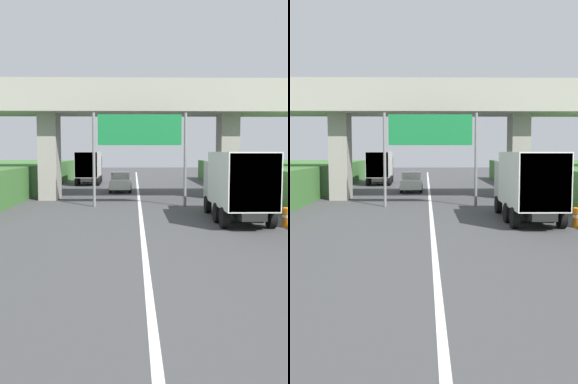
% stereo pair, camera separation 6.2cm
% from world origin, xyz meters
% --- Properties ---
extents(lane_centre_stripe, '(0.20, 98.09, 0.01)m').
position_xyz_m(lane_centre_stripe, '(0.00, 29.05, 0.00)').
color(lane_centre_stripe, white).
rests_on(lane_centre_stripe, ground).
extents(overpass_bridge, '(40.00, 4.80, 8.35)m').
position_xyz_m(overpass_bridge, '(0.00, 36.31, 6.37)').
color(overpass_bridge, '#9E998E').
rests_on(overpass_bridge, ground).
extents(overhead_highway_sign, '(5.88, 0.18, 5.85)m').
position_xyz_m(overhead_highway_sign, '(0.00, 31.74, 4.37)').
color(overhead_highway_sign, slate).
rests_on(overhead_highway_sign, ground).
extents(truck_silver, '(2.44, 7.30, 3.44)m').
position_xyz_m(truck_silver, '(4.77, 25.99, 1.93)').
color(truck_silver, black).
rests_on(truck_silver, ground).
extents(truck_black, '(2.44, 7.30, 3.44)m').
position_xyz_m(truck_black, '(-5.09, 51.14, 1.93)').
color(truck_black, black).
rests_on(truck_black, ground).
extents(car_white, '(1.86, 4.10, 1.72)m').
position_xyz_m(car_white, '(-1.51, 42.02, 0.86)').
color(car_white, silver).
rests_on(car_white, ground).
extents(construction_barrel_4, '(0.57, 0.57, 0.90)m').
position_xyz_m(construction_barrel_4, '(6.73, 28.87, 0.46)').
color(construction_barrel_4, orange).
rests_on(construction_barrel_4, ground).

